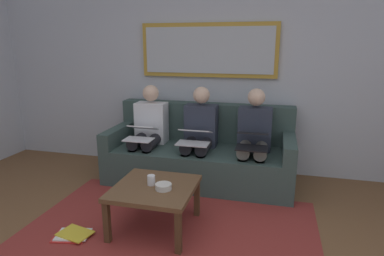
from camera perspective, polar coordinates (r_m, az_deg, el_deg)
The scene contains 14 objects.
wall_rear at distance 4.32m, azimuth 3.02°, elevation 10.00°, with size 6.00×0.12×2.60m, color #B7BCC6.
area_rug at distance 3.08m, azimuth -4.14°, elevation -17.54°, with size 2.60×1.80×0.01m, color maroon.
couch at distance 4.05m, azimuth 1.48°, elevation -4.59°, with size 2.20×0.90×0.90m.
framed_mirror at distance 4.21m, azimuth 2.81°, elevation 13.29°, with size 1.72×0.05×0.66m.
coffee_table at distance 2.99m, azimuth -6.48°, elevation -10.86°, with size 0.70×0.70×0.41m.
cup at distance 2.98m, azimuth -7.07°, elevation -8.95°, with size 0.07×0.07×0.09m, color silver.
bowl at distance 2.89m, azimuth -4.96°, elevation -10.06°, with size 0.14×0.14×0.05m, color beige.
person_left at distance 3.81m, azimuth 10.68°, elevation -1.39°, with size 0.38×0.58×1.14m.
laptop_black at distance 3.58m, azimuth 10.43°, elevation -2.00°, with size 0.33×0.38×0.16m.
person_middle at distance 3.90m, azimuth 1.28°, elevation -0.78°, with size 0.38×0.58×1.14m.
laptop_silver at distance 3.67m, azimuth 0.41°, elevation -1.47°, with size 0.35×0.35×0.15m.
person_right at distance 4.09m, azimuth -7.49°, elevation -0.18°, with size 0.38×0.58×1.14m.
laptop_white at distance 3.87m, azimuth -8.81°, elevation -0.82°, with size 0.32×0.35×0.15m.
magazine_stack at distance 3.18m, azimuth -19.92°, elevation -16.97°, with size 0.35×0.28×0.03m.
Camera 1 is at (-0.85, 1.62, 1.63)m, focal length 30.82 mm.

